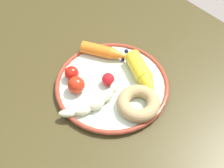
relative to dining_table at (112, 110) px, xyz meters
name	(u,v)px	position (x,y,z in m)	size (l,w,h in m)	color
dining_table	(112,110)	(0.00, 0.00, 0.00)	(1.20, 0.88, 0.72)	#3E3518
plate	(112,85)	(-0.01, 0.01, 0.09)	(0.29, 0.29, 0.02)	silver
banana	(95,102)	(0.01, -0.06, 0.10)	(0.06, 0.18, 0.03)	beige
carrot_orange	(106,52)	(-0.10, 0.06, 0.11)	(0.13, 0.10, 0.03)	orange
carrot_yellow	(143,75)	(0.03, 0.08, 0.11)	(0.15, 0.09, 0.04)	yellow
donut	(138,103)	(0.08, 0.01, 0.11)	(0.10, 0.10, 0.03)	tan
blueberry_pile	(132,58)	(-0.04, 0.11, 0.10)	(0.06, 0.06, 0.02)	#191638
tomato_near	(108,79)	(-0.02, 0.01, 0.11)	(0.03, 0.03, 0.03)	red
tomato_mid	(72,73)	(-0.10, -0.05, 0.11)	(0.04, 0.04, 0.04)	red
tomato_far	(76,85)	(-0.06, -0.07, 0.11)	(0.04, 0.04, 0.04)	red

